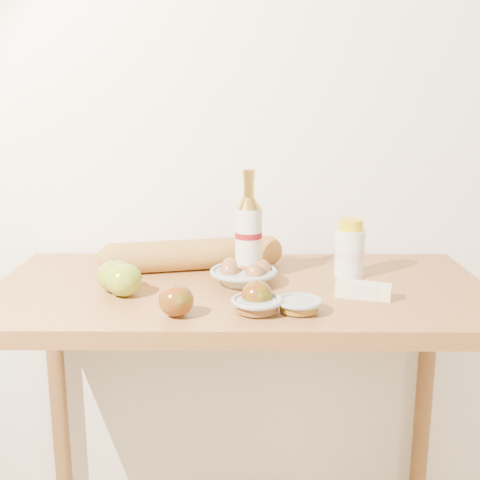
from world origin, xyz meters
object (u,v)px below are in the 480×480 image
at_px(table, 240,333).
at_px(baguette, 193,255).
at_px(bourbon_bottle, 249,236).
at_px(egg_bowl, 244,274).
at_px(cream_bottle, 350,250).

xyz_separation_m(table, baguette, (-0.13, 0.13, 0.16)).
distance_m(table, bourbon_bottle, 0.24).
bearing_deg(baguette, egg_bowl, -54.94).
distance_m(cream_bottle, baguette, 0.41).
relative_size(cream_bottle, baguette, 0.30).
bearing_deg(egg_bowl, baguette, 137.74).
bearing_deg(bourbon_bottle, egg_bowl, -92.39).
xyz_separation_m(table, bourbon_bottle, (0.02, 0.05, 0.24)).
bearing_deg(baguette, table, -59.55).
bearing_deg(bourbon_bottle, table, -98.19).
xyz_separation_m(bourbon_bottle, baguette, (-0.15, 0.08, -0.07)).
bearing_deg(egg_bowl, table, -128.15).
relative_size(bourbon_bottle, baguette, 0.56).
bearing_deg(baguette, bourbon_bottle, -42.50).
relative_size(cream_bottle, egg_bowl, 0.74).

